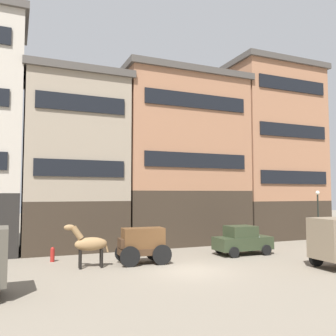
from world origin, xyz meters
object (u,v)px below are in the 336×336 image
object	(u,v)px
streetlamp_curbside	(318,209)
fire_hydrant_curbside	(52,254)
cargo_wagon	(142,243)
draft_horse	(89,244)
sedan_dark	(242,240)

from	to	relation	value
streetlamp_curbside	fire_hydrant_curbside	distance (m)	20.33
cargo_wagon	draft_horse	xyz separation A→B (m)	(-2.95, 0.00, 0.12)
draft_horse	fire_hydrant_curbside	bearing A→B (deg)	121.83
streetlamp_curbside	fire_hydrant_curbside	world-z (taller)	streetlamp_curbside
draft_horse	sedan_dark	size ratio (longest dim) A/B	0.63
cargo_wagon	streetlamp_curbside	xyz separation A→B (m)	(15.66, 2.58, 1.52)
cargo_wagon	draft_horse	distance (m)	2.95
sedan_dark	streetlamp_curbside	world-z (taller)	streetlamp_curbside
fire_hydrant_curbside	cargo_wagon	bearing A→B (deg)	-29.54
sedan_dark	streetlamp_curbside	size ratio (longest dim) A/B	0.90
cargo_wagon	streetlamp_curbside	world-z (taller)	streetlamp_curbside
cargo_wagon	streetlamp_curbside	bearing A→B (deg)	9.37
sedan_dark	fire_hydrant_curbside	world-z (taller)	sedan_dark
cargo_wagon	fire_hydrant_curbside	distance (m)	5.28
draft_horse	sedan_dark	distance (m)	9.87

